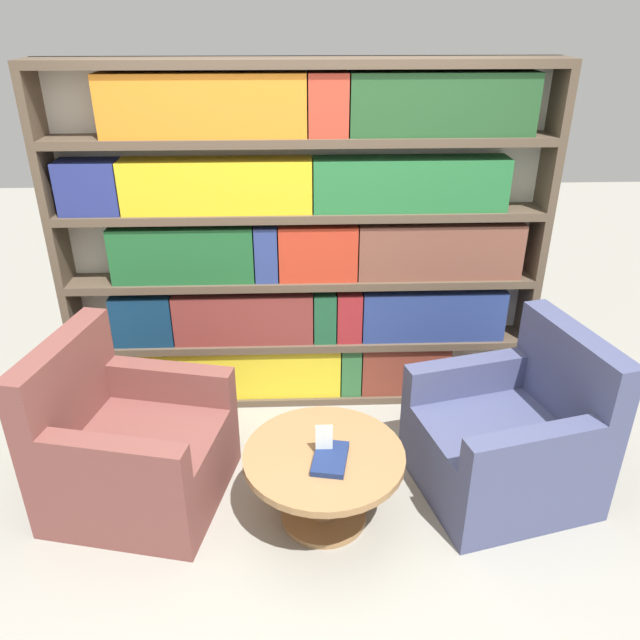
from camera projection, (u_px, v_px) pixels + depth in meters
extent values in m
plane|color=gray|center=(308.00, 534.00, 3.22)|extent=(14.00, 14.00, 0.00)
cube|color=silver|center=(302.00, 240.00, 4.00)|extent=(3.01, 0.05, 2.19)
cube|color=brown|center=(62.00, 250.00, 3.83)|extent=(0.05, 0.30, 2.19)
cube|color=brown|center=(536.00, 244.00, 3.94)|extent=(0.05, 0.30, 2.19)
cube|color=brown|center=(304.00, 391.00, 4.37)|extent=(2.91, 0.30, 0.05)
cube|color=brown|center=(303.00, 339.00, 4.18)|extent=(2.91, 0.30, 0.05)
cube|color=brown|center=(302.00, 279.00, 3.98)|extent=(2.91, 0.30, 0.05)
cube|color=brown|center=(302.00, 213.00, 3.79)|extent=(2.91, 0.30, 0.05)
cube|color=brown|center=(301.00, 140.00, 3.59)|extent=(2.91, 0.30, 0.05)
cube|color=brown|center=(299.00, 62.00, 3.40)|extent=(2.91, 0.30, 0.05)
cube|color=gold|center=(220.00, 370.00, 4.23)|extent=(1.63, 0.20, 0.35)
cube|color=#2E6837|center=(350.00, 367.00, 4.26)|extent=(0.13, 0.20, 0.35)
cube|color=brown|center=(404.00, 366.00, 4.28)|extent=(0.59, 0.20, 0.35)
cube|color=#0F3050|center=(144.00, 318.00, 4.03)|extent=(0.38, 0.20, 0.34)
cube|color=maroon|center=(244.00, 316.00, 4.06)|extent=(0.89, 0.20, 0.34)
cube|color=#1D5434|center=(325.00, 315.00, 4.07)|extent=(0.14, 0.20, 0.34)
cube|color=maroon|center=(349.00, 314.00, 4.08)|extent=(0.16, 0.20, 0.34)
cube|color=navy|center=(432.00, 313.00, 4.10)|extent=(0.93, 0.20, 0.34)
cube|color=#1D592B|center=(183.00, 253.00, 3.84)|extent=(0.87, 0.20, 0.35)
cube|color=navy|center=(266.00, 252.00, 3.86)|extent=(0.14, 0.20, 0.35)
cube|color=#BA331E|center=(318.00, 251.00, 3.87)|extent=(0.48, 0.20, 0.35)
cube|color=brown|center=(439.00, 249.00, 3.90)|extent=(1.02, 0.20, 0.35)
cube|color=navy|center=(89.00, 187.00, 3.64)|extent=(0.35, 0.20, 0.31)
cube|color=gold|center=(217.00, 186.00, 3.66)|extent=(1.12, 0.20, 0.31)
cube|color=#246B35|center=(410.00, 184.00, 3.70)|extent=(1.16, 0.20, 0.31)
cube|color=orange|center=(203.00, 105.00, 3.46)|extent=(1.15, 0.20, 0.34)
cube|color=#AE3826|center=(328.00, 104.00, 3.48)|extent=(0.22, 0.20, 0.34)
cube|color=#224C26|center=(442.00, 104.00, 3.51)|extent=(1.05, 0.20, 0.34)
cube|color=brown|center=(141.00, 464.00, 3.38)|extent=(1.01, 0.98, 0.43)
cube|color=brown|center=(65.00, 385.00, 3.23)|extent=(0.31, 0.82, 0.51)
cube|color=brown|center=(114.00, 460.00, 2.92)|extent=(0.73, 0.27, 0.21)
cube|color=brown|center=(172.00, 382.00, 3.53)|extent=(0.73, 0.27, 0.21)
cube|color=#42476B|center=(500.00, 455.00, 3.45)|extent=(1.03, 0.99, 0.43)
cube|color=#42476B|center=(571.00, 374.00, 3.33)|extent=(0.33, 0.82, 0.51)
cube|color=#42476B|center=(465.00, 376.00, 3.59)|extent=(0.73, 0.29, 0.21)
cube|color=#42476B|center=(533.00, 450.00, 2.99)|extent=(0.73, 0.29, 0.21)
cylinder|color=olive|center=(324.00, 489.00, 3.24)|extent=(0.15, 0.15, 0.39)
cylinder|color=olive|center=(324.00, 515.00, 3.32)|extent=(0.45, 0.45, 0.03)
cylinder|color=olive|center=(324.00, 456.00, 3.14)|extent=(0.82, 0.82, 0.04)
cube|color=black|center=(324.00, 452.00, 3.13)|extent=(0.05, 0.06, 0.01)
cube|color=silver|center=(324.00, 440.00, 3.09)|extent=(0.09, 0.01, 0.17)
cube|color=navy|center=(330.00, 458.00, 3.07)|extent=(0.21, 0.28, 0.03)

